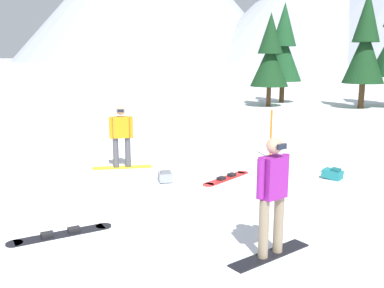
{
  "coord_description": "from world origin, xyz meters",
  "views": [
    {
      "loc": [
        4.95,
        -6.08,
        2.96
      ],
      "look_at": [
        1.56,
        2.96,
        1.0
      ],
      "focal_mm": 40.61,
      "sensor_mm": 36.0,
      "label": 1
    }
  ],
  "objects_px": {
    "backpack_teal": "(333,174)",
    "backpack_grey": "(165,176)",
    "pine_tree_broad": "(365,45)",
    "loose_snowboard_near_left": "(226,178)",
    "loose_snowboard_far_spare": "(61,234)",
    "pine_tree_twin": "(284,49)",
    "pine_tree_slender": "(270,56)",
    "snowboarder_foreground": "(272,194)",
    "trail_marker_pole": "(271,134)",
    "snowboarder_midground": "(121,136)"
  },
  "relations": [
    {
      "from": "pine_tree_slender",
      "to": "trail_marker_pole",
      "type": "bearing_deg",
      "value": -78.99
    },
    {
      "from": "pine_tree_slender",
      "to": "pine_tree_twin",
      "type": "height_order",
      "value": "pine_tree_twin"
    },
    {
      "from": "loose_snowboard_far_spare",
      "to": "pine_tree_twin",
      "type": "distance_m",
      "value": 22.95
    },
    {
      "from": "snowboarder_foreground",
      "to": "backpack_grey",
      "type": "relative_size",
      "value": 3.31
    },
    {
      "from": "snowboarder_midground",
      "to": "pine_tree_broad",
      "type": "distance_m",
      "value": 17.98
    },
    {
      "from": "loose_snowboard_far_spare",
      "to": "backpack_teal",
      "type": "bearing_deg",
      "value": 51.72
    },
    {
      "from": "pine_tree_broad",
      "to": "loose_snowboard_far_spare",
      "type": "bearing_deg",
      "value": -102.92
    },
    {
      "from": "backpack_teal",
      "to": "pine_tree_twin",
      "type": "height_order",
      "value": "pine_tree_twin"
    },
    {
      "from": "snowboarder_foreground",
      "to": "loose_snowboard_far_spare",
      "type": "xyz_separation_m",
      "value": [
        -3.45,
        -0.47,
        -0.95
      ]
    },
    {
      "from": "loose_snowboard_near_left",
      "to": "loose_snowboard_far_spare",
      "type": "bearing_deg",
      "value": -111.2
    },
    {
      "from": "backpack_teal",
      "to": "pine_tree_twin",
      "type": "relative_size",
      "value": 0.09
    },
    {
      "from": "loose_snowboard_near_left",
      "to": "backpack_teal",
      "type": "relative_size",
      "value": 3.04
    },
    {
      "from": "loose_snowboard_near_left",
      "to": "backpack_teal",
      "type": "bearing_deg",
      "value": 20.62
    },
    {
      "from": "backpack_grey",
      "to": "pine_tree_broad",
      "type": "distance_m",
      "value": 18.36
    },
    {
      "from": "snowboarder_midground",
      "to": "pine_tree_broad",
      "type": "bearing_deg",
      "value": 69.94
    },
    {
      "from": "pine_tree_twin",
      "to": "pine_tree_broad",
      "type": "bearing_deg",
      "value": -19.27
    },
    {
      "from": "loose_snowboard_near_left",
      "to": "pine_tree_slender",
      "type": "relative_size",
      "value": 0.31
    },
    {
      "from": "loose_snowboard_far_spare",
      "to": "trail_marker_pole",
      "type": "distance_m",
      "value": 7.23
    },
    {
      "from": "loose_snowboard_near_left",
      "to": "backpack_grey",
      "type": "distance_m",
      "value": 1.51
    },
    {
      "from": "backpack_teal",
      "to": "pine_tree_broad",
      "type": "relative_size",
      "value": 0.08
    },
    {
      "from": "trail_marker_pole",
      "to": "pine_tree_broad",
      "type": "distance_m",
      "value": 14.7
    },
    {
      "from": "backpack_teal",
      "to": "pine_tree_twin",
      "type": "bearing_deg",
      "value": 103.07
    },
    {
      "from": "snowboarder_foreground",
      "to": "loose_snowboard_near_left",
      "type": "relative_size",
      "value": 1.08
    },
    {
      "from": "snowboarder_foreground",
      "to": "pine_tree_twin",
      "type": "xyz_separation_m",
      "value": [
        -3.41,
        22.22,
        2.44
      ]
    },
    {
      "from": "backpack_teal",
      "to": "pine_tree_twin",
      "type": "distance_m",
      "value": 18.26
    },
    {
      "from": "snowboarder_midground",
      "to": "snowboarder_foreground",
      "type": "bearing_deg",
      "value": -39.22
    },
    {
      "from": "loose_snowboard_near_left",
      "to": "snowboarder_midground",
      "type": "bearing_deg",
      "value": 179.06
    },
    {
      "from": "snowboarder_foreground",
      "to": "pine_tree_twin",
      "type": "distance_m",
      "value": 22.61
    },
    {
      "from": "trail_marker_pole",
      "to": "pine_tree_broad",
      "type": "relative_size",
      "value": 0.22
    },
    {
      "from": "loose_snowboard_near_left",
      "to": "pine_tree_broad",
      "type": "xyz_separation_m",
      "value": [
        3.16,
        16.75,
        3.54
      ]
    },
    {
      "from": "loose_snowboard_far_spare",
      "to": "pine_tree_slender",
      "type": "height_order",
      "value": "pine_tree_slender"
    },
    {
      "from": "loose_snowboard_near_left",
      "to": "loose_snowboard_far_spare",
      "type": "height_order",
      "value": "same"
    },
    {
      "from": "backpack_teal",
      "to": "snowboarder_midground",
      "type": "bearing_deg",
      "value": -170.81
    },
    {
      "from": "loose_snowboard_near_left",
      "to": "backpack_teal",
      "type": "height_order",
      "value": "backpack_teal"
    },
    {
      "from": "loose_snowboard_near_left",
      "to": "backpack_grey",
      "type": "height_order",
      "value": "backpack_grey"
    },
    {
      "from": "backpack_grey",
      "to": "pine_tree_slender",
      "type": "relative_size",
      "value": 0.1
    },
    {
      "from": "pine_tree_slender",
      "to": "pine_tree_broad",
      "type": "xyz_separation_m",
      "value": [
        5.16,
        0.84,
        0.59
      ]
    },
    {
      "from": "loose_snowboard_far_spare",
      "to": "backpack_teal",
      "type": "distance_m",
      "value": 6.62
    },
    {
      "from": "snowboarder_midground",
      "to": "pine_tree_slender",
      "type": "height_order",
      "value": "pine_tree_slender"
    },
    {
      "from": "snowboarder_foreground",
      "to": "loose_snowboard_far_spare",
      "type": "distance_m",
      "value": 3.61
    },
    {
      "from": "backpack_teal",
      "to": "snowboarder_foreground",
      "type": "bearing_deg",
      "value": -97.91
    },
    {
      "from": "pine_tree_slender",
      "to": "pine_tree_twin",
      "type": "distance_m",
      "value": 2.57
    },
    {
      "from": "backpack_grey",
      "to": "pine_tree_broad",
      "type": "relative_size",
      "value": 0.08
    },
    {
      "from": "backpack_grey",
      "to": "pine_tree_slender",
      "type": "height_order",
      "value": "pine_tree_slender"
    },
    {
      "from": "snowboarder_midground",
      "to": "loose_snowboard_near_left",
      "type": "xyz_separation_m",
      "value": [
        2.94,
        -0.05,
        -0.86
      ]
    },
    {
      "from": "snowboarder_foreground",
      "to": "loose_snowboard_far_spare",
      "type": "height_order",
      "value": "snowboarder_foreground"
    },
    {
      "from": "snowboarder_foreground",
      "to": "trail_marker_pole",
      "type": "relative_size",
      "value": 1.28
    },
    {
      "from": "snowboarder_foreground",
      "to": "loose_snowboard_far_spare",
      "type": "relative_size",
      "value": 1.2
    },
    {
      "from": "backpack_teal",
      "to": "backpack_grey",
      "type": "bearing_deg",
      "value": -156.39
    },
    {
      "from": "trail_marker_pole",
      "to": "snowboarder_foreground",
      "type": "bearing_deg",
      "value": -79.43
    }
  ]
}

